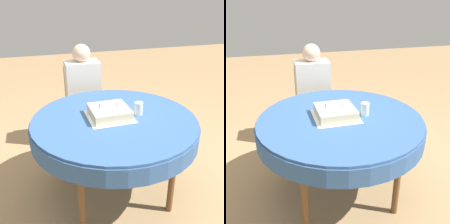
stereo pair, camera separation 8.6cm
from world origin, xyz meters
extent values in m
plane|color=#A37F56|center=(0.00, 0.00, 0.00)|extent=(12.00, 12.00, 0.00)
cylinder|color=#335689|center=(0.00, 0.00, 0.72)|extent=(1.29, 1.29, 0.02)
cylinder|color=#335689|center=(0.00, 0.00, 0.64)|extent=(1.31, 1.31, 0.13)
cylinder|color=brown|center=(-0.35, -0.35, 0.36)|extent=(0.05, 0.05, 0.71)
cylinder|color=brown|center=(0.35, -0.35, 0.36)|extent=(0.05, 0.05, 0.71)
cylinder|color=brown|center=(-0.35, 0.35, 0.36)|extent=(0.05, 0.05, 0.71)
cylinder|color=brown|center=(0.35, 0.35, 0.36)|extent=(0.05, 0.05, 0.71)
cube|color=brown|center=(-0.06, 0.92, 0.46)|extent=(0.41, 0.41, 0.04)
cube|color=brown|center=(-0.05, 1.11, 0.67)|extent=(0.36, 0.04, 0.40)
cylinder|color=brown|center=(-0.23, 0.76, 0.22)|extent=(0.04, 0.04, 0.44)
cylinder|color=brown|center=(0.11, 0.75, 0.22)|extent=(0.04, 0.04, 0.44)
cylinder|color=brown|center=(-0.22, 1.10, 0.22)|extent=(0.04, 0.04, 0.44)
cylinder|color=brown|center=(0.12, 1.09, 0.22)|extent=(0.04, 0.04, 0.44)
cylinder|color=#DBB293|center=(-0.15, 0.75, 0.24)|extent=(0.09, 0.09, 0.47)
cylinder|color=#DBB293|center=(0.03, 0.74, 0.24)|extent=(0.09, 0.09, 0.47)
cube|color=beige|center=(-0.06, 0.92, 0.72)|extent=(0.37, 0.27, 0.49)
sphere|color=#DBB293|center=(-0.06, 0.92, 1.05)|extent=(0.19, 0.19, 0.19)
cube|color=white|center=(-0.03, 0.03, 0.73)|extent=(0.35, 0.35, 0.00)
cube|color=beige|center=(-0.03, 0.03, 0.77)|extent=(0.30, 0.30, 0.07)
cylinder|color=#D166B2|center=(0.03, 0.02, 0.83)|extent=(0.01, 0.01, 0.04)
cylinder|color=red|center=(-0.11, 0.04, 0.83)|extent=(0.01, 0.01, 0.04)
cylinder|color=silver|center=(0.20, -0.01, 0.78)|extent=(0.07, 0.07, 0.10)
camera|label=1|loc=(-0.58, -1.76, 1.61)|focal=42.00mm
camera|label=2|loc=(-0.50, -1.78, 1.61)|focal=42.00mm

